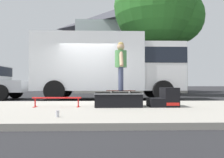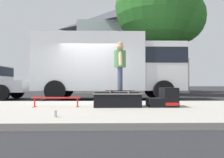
# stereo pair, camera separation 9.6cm
# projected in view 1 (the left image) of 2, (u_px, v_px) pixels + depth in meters

# --- Properties ---
(ground_plane) EXTENTS (140.00, 140.00, 0.00)m
(ground_plane) POSITION_uv_depth(u_px,v_px,m) (87.00, 103.00, 9.27)
(ground_plane) COLOR black
(sidewalk_slab) EXTENTS (50.00, 5.00, 0.12)m
(sidewalk_slab) POSITION_uv_depth(u_px,v_px,m) (79.00, 110.00, 6.27)
(sidewalk_slab) COLOR gray
(sidewalk_slab) RESTS_ON ground
(skate_box) EXTENTS (1.28, 0.76, 0.38)m
(skate_box) POSITION_uv_depth(u_px,v_px,m) (118.00, 99.00, 6.58)
(skate_box) COLOR black
(skate_box) RESTS_ON sidewalk_slab
(kicker_ramp) EXTENTS (0.78, 0.72, 0.52)m
(kicker_ramp) POSITION_uv_depth(u_px,v_px,m) (165.00, 99.00, 6.63)
(kicker_ramp) COLOR black
(kicker_ramp) RESTS_ON sidewalk_slab
(grind_rail) EXTENTS (1.32, 0.28, 0.27)m
(grind_rail) POSITION_uv_depth(u_px,v_px,m) (57.00, 100.00, 6.49)
(grind_rail) COLOR red
(grind_rail) RESTS_ON sidewalk_slab
(skateboard) EXTENTS (0.81, 0.40, 0.07)m
(skateboard) POSITION_uv_depth(u_px,v_px,m) (121.00, 91.00, 6.56)
(skateboard) COLOR #4C1E14
(skateboard) RESTS_ON skate_box
(skater_kid) EXTENTS (0.32, 0.69, 1.33)m
(skater_kid) POSITION_uv_depth(u_px,v_px,m) (121.00, 62.00, 6.57)
(skater_kid) COLOR #3F4766
(skater_kid) RESTS_ON skateboard
(soda_can) EXTENTS (0.07, 0.07, 0.13)m
(soda_can) POSITION_uv_depth(u_px,v_px,m) (57.00, 114.00, 4.50)
(soda_can) COLOR silver
(soda_can) RESTS_ON sidewalk_slab
(box_truck) EXTENTS (6.91, 2.63, 3.05)m
(box_truck) POSITION_uv_depth(u_px,v_px,m) (109.00, 64.00, 11.53)
(box_truck) COLOR white
(box_truck) RESTS_ON ground
(street_tree_main) EXTENTS (5.88, 5.35, 8.45)m
(street_tree_main) POSITION_uv_depth(u_px,v_px,m) (160.00, 9.00, 15.62)
(street_tree_main) COLOR brown
(street_tree_main) RESTS_ON ground
(house_behind) EXTENTS (9.54, 8.22, 8.40)m
(house_behind) POSITION_uv_depth(u_px,v_px,m) (126.00, 48.00, 23.13)
(house_behind) COLOR silver
(house_behind) RESTS_ON ground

